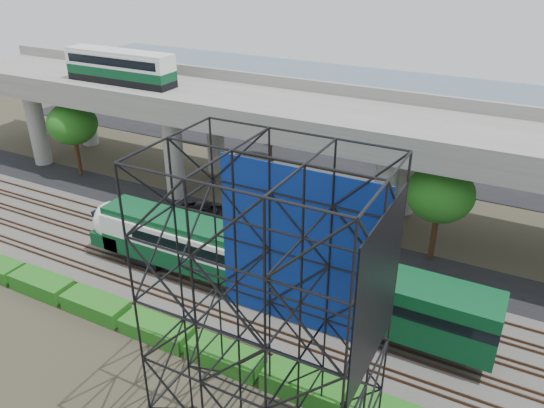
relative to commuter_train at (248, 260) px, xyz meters
The scene contains 13 objects.
ground 5.27m from the commuter_train, 153.03° to the right, with size 140.00×140.00×0.00m, color #474233.
ballast_bed 4.81m from the commuter_train, behind, with size 90.00×12.00×0.20m, color slate.
service_road 9.79m from the commuter_train, 114.81° to the left, with size 90.00×5.00×0.08m, color black.
parking_lot 32.37m from the commuter_train, 97.00° to the left, with size 90.00×18.00×0.08m, color black.
harbor_water 54.22m from the commuter_train, 94.16° to the left, with size 140.00×40.00×0.03m, color slate.
rail_tracks 4.71m from the commuter_train, behind, with size 90.00×9.52×0.16m.
commuter_train is the anchor object (origin of this frame).
overpass 15.89m from the commuter_train, 110.68° to the left, with size 80.00×12.00×12.40m.
scaffold_tower 12.95m from the commuter_train, 55.50° to the right, with size 9.36×6.36×15.00m.
hedge_strip 7.32m from the commuter_train, 114.89° to the right, with size 34.60×1.80×1.20m.
trees 16.79m from the commuter_train, 121.25° to the left, with size 40.94×16.94×7.69m.
suv 11.46m from the commuter_train, 137.70° to the left, with size 2.59×5.61×1.56m, color black.
parked_cars 31.77m from the commuter_train, 96.20° to the left, with size 37.25×9.61×1.30m.
Camera 1 is at (19.25, -23.80, 22.06)m, focal length 35.00 mm.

